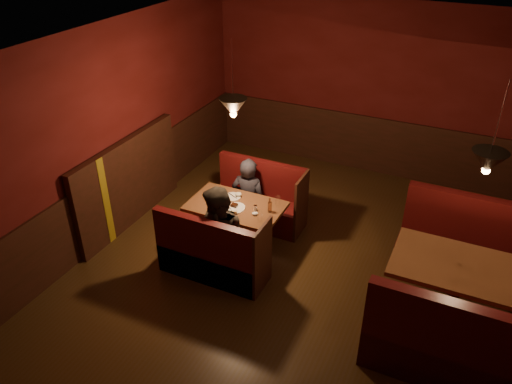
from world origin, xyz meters
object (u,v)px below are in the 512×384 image
at_px(main_bench_far, 260,203).
at_px(second_bench_far, 463,255).
at_px(main_table, 237,215).
at_px(diner_a, 248,182).
at_px(main_bench_near, 212,258).
at_px(second_table, 456,280).
at_px(second_bench_near, 445,352).
at_px(diner_b, 218,221).

relative_size(main_bench_far, second_bench_far, 0.88).
bearing_deg(main_table, diner_a, 100.60).
relative_size(main_bench_near, second_table, 0.97).
xyz_separation_m(main_bench_near, second_bench_near, (2.84, -0.37, 0.06)).
bearing_deg(main_table, second_bench_far, 12.27).
distance_m(main_bench_far, diner_b, 1.36).
bearing_deg(second_bench_far, diner_b, -157.24).
bearing_deg(diner_b, second_bench_near, 12.27).
height_order(main_bench_near, diner_b, diner_b).
xyz_separation_m(main_table, diner_b, (0.04, -0.56, 0.26)).
height_order(main_bench_far, second_table, main_bench_far).
xyz_separation_m(second_bench_far, diner_a, (-2.96, -0.04, 0.35)).
bearing_deg(second_bench_far, second_bench_near, -90.00).
bearing_deg(main_bench_far, main_bench_near, -90.00).
distance_m(second_bench_near, diner_b, 2.89).
distance_m(main_table, diner_b, 0.62).
height_order(main_table, second_table, main_table).
relative_size(main_bench_far, main_bench_near, 1.00).
distance_m(main_bench_far, diner_a, 0.45).
height_order(main_table, diner_b, diner_b).
height_order(second_table, diner_a, diner_a).
bearing_deg(second_table, diner_a, 164.58).
bearing_deg(main_table, main_bench_near, -88.84).
bearing_deg(second_table, main_table, 175.33).
bearing_deg(diner_b, main_bench_far, 113.91).
distance_m(main_bench_near, second_bench_near, 2.86).
distance_m(main_bench_far, second_table, 2.98).
xyz_separation_m(second_bench_far, second_bench_near, (0.00, -1.70, 0.00)).
distance_m(second_table, second_bench_near, 0.88).
bearing_deg(main_bench_far, second_bench_near, -32.29).
xyz_separation_m(second_table, second_bench_near, (0.03, -0.85, -0.24)).
distance_m(main_table, second_table, 2.83).
relative_size(main_bench_near, diner_a, 0.97).
bearing_deg(main_bench_far, diner_b, -88.85).
bearing_deg(second_bench_near, diner_a, 150.75).
relative_size(main_bench_near, second_bench_far, 0.88).
distance_m(main_bench_near, diner_b, 0.50).
bearing_deg(diner_b, main_table, 116.84).
relative_size(main_table, second_bench_far, 0.80).
relative_size(second_table, diner_a, 1.00).
height_order(main_table, main_bench_near, main_bench_near).
bearing_deg(main_bench_near, diner_b, 80.64).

